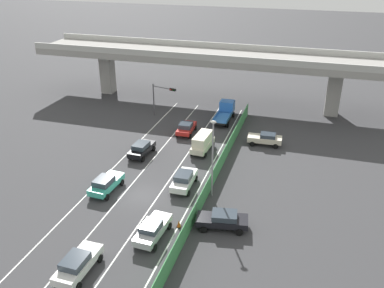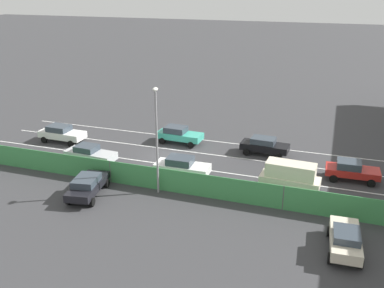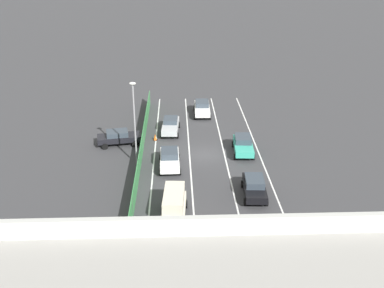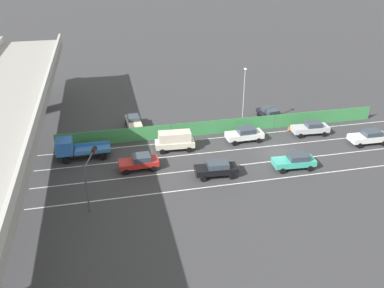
# 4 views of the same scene
# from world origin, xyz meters

# --- Properties ---
(ground_plane) EXTENTS (300.00, 300.00, 0.00)m
(ground_plane) POSITION_xyz_m (0.00, 0.00, 0.00)
(ground_plane) COLOR #38383A
(lane_line_left_edge) EXTENTS (0.14, 45.16, 0.01)m
(lane_line_left_edge) POSITION_xyz_m (-5.31, 4.58, 0.00)
(lane_line_left_edge) COLOR silver
(lane_line_left_edge) RESTS_ON ground
(lane_line_mid_left) EXTENTS (0.14, 45.16, 0.01)m
(lane_line_mid_left) POSITION_xyz_m (-1.77, 4.58, 0.00)
(lane_line_mid_left) COLOR silver
(lane_line_mid_left) RESTS_ON ground
(lane_line_mid_right) EXTENTS (0.14, 45.16, 0.01)m
(lane_line_mid_right) POSITION_xyz_m (1.77, 4.58, 0.00)
(lane_line_mid_right) COLOR silver
(lane_line_mid_right) RESTS_ON ground
(lane_line_right_edge) EXTENTS (0.14, 45.16, 0.01)m
(lane_line_right_edge) POSITION_xyz_m (5.31, 4.58, 0.00)
(lane_line_right_edge) COLOR silver
(lane_line_right_edge) RESTS_ON ground
(green_fence) EXTENTS (0.10, 41.26, 1.85)m
(green_fence) POSITION_xyz_m (6.54, 4.58, 0.93)
(green_fence) COLOR #3D8E4C
(green_fence) RESTS_ON ground
(car_sedan_red) EXTENTS (2.14, 4.26, 1.64)m
(car_sedan_red) POSITION_xyz_m (-0.20, 16.01, 0.90)
(car_sedan_red) COLOR red
(car_sedan_red) RESTS_ON ground
(car_hatchback_white) EXTENTS (2.12, 4.69, 1.70)m
(car_hatchback_white) POSITION_xyz_m (-0.15, -11.58, 0.94)
(car_hatchback_white) COLOR silver
(car_hatchback_white) RESTS_ON ground
(car_taxi_teal) EXTENTS (2.23, 4.61, 1.69)m
(car_taxi_teal) POSITION_xyz_m (-3.68, -0.28, 0.93)
(car_taxi_teal) COLOR teal
(car_taxi_teal) RESTS_ON ground
(car_sedan_white) EXTENTS (2.10, 4.57, 1.74)m
(car_sedan_white) POSITION_xyz_m (3.74, 2.78, 0.95)
(car_sedan_white) COLOR white
(car_sedan_white) RESTS_ON ground
(car_sedan_black) EXTENTS (2.17, 4.50, 1.64)m
(car_sedan_black) POSITION_xyz_m (-3.42, 8.35, 0.92)
(car_sedan_black) COLOR black
(car_sedan_black) RESTS_ON ground
(car_van_cream) EXTENTS (2.17, 4.62, 2.29)m
(car_van_cream) POSITION_xyz_m (3.32, 11.52, 1.28)
(car_van_cream) COLOR beige
(car_van_cream) RESTS_ON ground
(car_sedan_silver) EXTENTS (2.17, 4.71, 1.66)m
(car_sedan_silver) POSITION_xyz_m (3.71, -5.93, 0.91)
(car_sedan_silver) COLOR #B7BABC
(car_sedan_silver) RESTS_ON ground
(flatbed_truck_blue) EXTENTS (2.31, 5.84, 2.44)m
(flatbed_truck_blue) POSITION_xyz_m (3.68, 22.89, 1.26)
(flatbed_truck_blue) COLOR black
(flatbed_truck_blue) RESTS_ON ground
(parked_sedan_dark) EXTENTS (4.83, 2.68, 1.57)m
(parked_sedan_dark) POSITION_xyz_m (9.16, -2.77, 0.89)
(parked_sedan_dark) COLOR black
(parked_sedan_dark) RESTS_ON ground
(parked_sedan_cream) EXTENTS (4.35, 2.11, 1.59)m
(parked_sedan_cream) POSITION_xyz_m (10.47, 15.62, 0.89)
(parked_sedan_cream) COLOR beige
(parked_sedan_cream) RESTS_ON ground
(traffic_light) EXTENTS (3.94, 1.29, 4.85)m
(traffic_light) POSITION_xyz_m (-5.47, 20.88, 3.52)
(traffic_light) COLOR #47474C
(traffic_light) RESTS_ON ground
(street_lamp) EXTENTS (0.60, 0.36, 8.23)m
(street_lamp) POSITION_xyz_m (6.92, 2.03, 4.90)
(street_lamp) COLOR gray
(street_lamp) RESTS_ON ground
(traffic_cone) EXTENTS (0.47, 0.47, 0.72)m
(traffic_cone) POSITION_xyz_m (5.39, -3.81, 0.34)
(traffic_cone) COLOR orange
(traffic_cone) RESTS_ON ground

